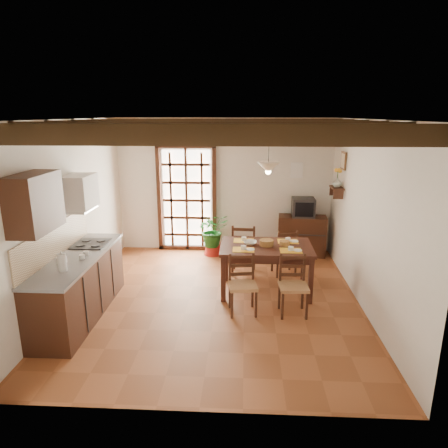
# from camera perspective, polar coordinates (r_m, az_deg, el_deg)

# --- Properties ---
(ground_plane) EXTENTS (5.00, 5.00, 0.00)m
(ground_plane) POSITION_cam_1_polar(r_m,az_deg,el_deg) (6.51, -1.08, -10.74)
(ground_plane) COLOR brown
(room_shell) EXTENTS (4.52, 5.02, 2.81)m
(room_shell) POSITION_cam_1_polar(r_m,az_deg,el_deg) (5.94, -1.17, 5.19)
(room_shell) COLOR silver
(room_shell) RESTS_ON ground_plane
(ceiling_beams) EXTENTS (4.50, 4.34, 0.20)m
(ceiling_beams) POSITION_cam_1_polar(r_m,az_deg,el_deg) (5.84, -1.22, 13.65)
(ceiling_beams) COLOR black
(ceiling_beams) RESTS_ON room_shell
(french_door) EXTENTS (1.26, 0.11, 2.32)m
(french_door) POSITION_cam_1_polar(r_m,az_deg,el_deg) (8.53, -5.34, 3.91)
(french_door) COLOR white
(french_door) RESTS_ON ground_plane
(kitchen_counter) EXTENTS (0.64, 2.25, 1.38)m
(kitchen_counter) POSITION_cam_1_polar(r_m,az_deg,el_deg) (6.22, -19.98, -8.22)
(kitchen_counter) COLOR #341A10
(kitchen_counter) RESTS_ON ground_plane
(upper_cabinet) EXTENTS (0.35, 0.80, 0.70)m
(upper_cabinet) POSITION_cam_1_polar(r_m,az_deg,el_deg) (5.27, -25.43, 2.74)
(upper_cabinet) COLOR #341A10
(upper_cabinet) RESTS_ON room_shell
(range_hood) EXTENTS (0.38, 0.60, 0.54)m
(range_hood) POSITION_cam_1_polar(r_m,az_deg,el_deg) (6.39, -19.93, 4.25)
(range_hood) COLOR white
(range_hood) RESTS_ON room_shell
(counter_items) EXTENTS (0.50, 1.43, 0.25)m
(counter_items) POSITION_cam_1_polar(r_m,az_deg,el_deg) (6.13, -20.07, -3.72)
(counter_items) COLOR black
(counter_items) RESTS_ON kitchen_counter
(dining_table) EXTENTS (1.49, 0.96, 0.80)m
(dining_table) POSITION_cam_1_polar(r_m,az_deg,el_deg) (6.57, 6.04, -3.93)
(dining_table) COLOR #3C1C13
(dining_table) RESTS_ON ground_plane
(chair_near_left) EXTENTS (0.46, 0.44, 0.88)m
(chair_near_left) POSITION_cam_1_polar(r_m,az_deg,el_deg) (6.02, 2.65, -10.11)
(chair_near_left) COLOR #A67346
(chair_near_left) RESTS_ON ground_plane
(chair_near_right) EXTENTS (0.43, 0.41, 0.89)m
(chair_near_right) POSITION_cam_1_polar(r_m,az_deg,el_deg) (6.06, 9.80, -10.13)
(chair_near_right) COLOR #A67346
(chair_near_right) RESTS_ON ground_plane
(chair_far_left) EXTENTS (0.47, 0.45, 0.96)m
(chair_far_left) POSITION_cam_1_polar(r_m,az_deg,el_deg) (7.41, 2.82, -4.87)
(chair_far_left) COLOR #A67346
(chair_far_left) RESTS_ON ground_plane
(chair_far_right) EXTENTS (0.48, 0.46, 0.87)m
(chair_far_right) POSITION_cam_1_polar(r_m,az_deg,el_deg) (7.46, 8.57, -5.13)
(chair_far_right) COLOR #A67346
(chair_far_right) RESTS_ON ground_plane
(table_setting) EXTENTS (1.08, 0.72, 0.10)m
(table_setting) POSITION_cam_1_polar(r_m,az_deg,el_deg) (6.51, 6.09, -2.38)
(table_setting) COLOR yellow
(table_setting) RESTS_ON dining_table
(table_bowl) EXTENTS (0.23, 0.23, 0.05)m
(table_bowl) POSITION_cam_1_polar(r_m,az_deg,el_deg) (6.57, 3.75, -2.68)
(table_bowl) COLOR white
(table_bowl) RESTS_ON dining_table
(sideboard) EXTENTS (1.01, 0.52, 0.83)m
(sideboard) POSITION_cam_1_polar(r_m,az_deg,el_deg) (8.50, 11.03, -1.63)
(sideboard) COLOR #341A10
(sideboard) RESTS_ON ground_plane
(crt_tv) EXTENTS (0.46, 0.43, 0.39)m
(crt_tv) POSITION_cam_1_polar(r_m,az_deg,el_deg) (8.34, 11.25, 2.34)
(crt_tv) COLOR black
(crt_tv) RESTS_ON sideboard
(fuse_box) EXTENTS (0.25, 0.03, 0.32)m
(fuse_box) POSITION_cam_1_polar(r_m,az_deg,el_deg) (8.45, 10.36, 7.57)
(fuse_box) COLOR white
(fuse_box) RESTS_ON room_shell
(plant_pot) EXTENTS (0.38, 0.38, 0.23)m
(plant_pot) POSITION_cam_1_polar(r_m,az_deg,el_deg) (8.46, -1.57, -3.63)
(plant_pot) COLOR maroon
(plant_pot) RESTS_ON ground_plane
(potted_plant) EXTENTS (2.05, 1.92, 1.82)m
(potted_plant) POSITION_cam_1_polar(r_m,az_deg,el_deg) (8.32, -1.59, -0.63)
(potted_plant) COLOR #144C19
(potted_plant) RESTS_ON ground_plane
(wall_shelf) EXTENTS (0.20, 0.42, 0.20)m
(wall_shelf) POSITION_cam_1_polar(r_m,az_deg,el_deg) (7.74, 15.79, 4.73)
(wall_shelf) COLOR #341A10
(wall_shelf) RESTS_ON room_shell
(shelf_vase) EXTENTS (0.15, 0.15, 0.15)m
(shelf_vase) POSITION_cam_1_polar(r_m,az_deg,el_deg) (7.72, 15.86, 5.75)
(shelf_vase) COLOR #B2BFB2
(shelf_vase) RESTS_ON wall_shelf
(shelf_flowers) EXTENTS (0.14, 0.14, 0.36)m
(shelf_flowers) POSITION_cam_1_polar(r_m,az_deg,el_deg) (7.69, 15.98, 7.27)
(shelf_flowers) COLOR yellow
(shelf_flowers) RESTS_ON shelf_vase
(framed_picture) EXTENTS (0.03, 0.32, 0.32)m
(framed_picture) POSITION_cam_1_polar(r_m,az_deg,el_deg) (7.69, 16.70, 8.66)
(framed_picture) COLOR brown
(framed_picture) RESTS_ON room_shell
(pendant_lamp) EXTENTS (0.36, 0.36, 0.84)m
(pendant_lamp) POSITION_cam_1_polar(r_m,az_deg,el_deg) (6.35, 6.35, 8.17)
(pendant_lamp) COLOR black
(pendant_lamp) RESTS_ON room_shell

